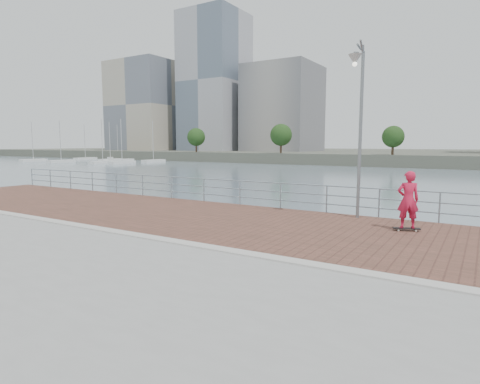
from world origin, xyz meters
The scene contains 10 objects.
water centered at (0.00, 0.00, -2.00)m, with size 400.00×400.00×0.00m, color slate.
seawall centered at (0.00, -5.00, -1.00)m, with size 40.00×24.00×2.00m, color gray.
brick_lane centered at (0.00, 3.60, 0.01)m, with size 40.00×6.80×0.02m, color brown.
curb centered at (0.00, 0.00, 0.03)m, with size 40.00×0.40×0.06m, color #B7B5AD.
far_shore centered at (0.00, 122.50, -0.75)m, with size 320.00×95.00×2.50m, color #4C5142.
guardrail centered at (0.00, 7.00, 0.69)m, with size 39.06×0.06×1.13m.
street_lamp centered at (2.42, 6.05, 4.34)m, with size 0.44×1.29×6.10m.
skateboard centered at (4.39, 5.01, 0.09)m, with size 0.84×0.52×0.10m.
skateboarder centered at (4.39, 5.01, 1.02)m, with size 0.67×0.44×1.83m, color red.
marina centered at (-80.76, 62.69, -1.52)m, with size 31.58×31.41×10.49m.
Camera 1 is at (6.45, -8.46, 2.79)m, focal length 30.00 mm.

